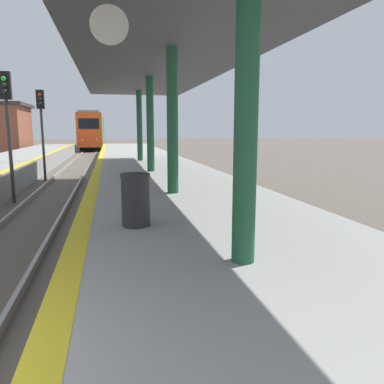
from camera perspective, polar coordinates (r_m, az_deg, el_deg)
The scene contains 5 objects.
train at distance 55.09m, azimuth -14.80°, elevation 9.03°, with size 2.77×23.89×4.66m.
signal_mid at distance 14.19m, azimuth -26.35°, elevation 10.82°, with size 0.36×0.31×4.41m.
signal_far at distance 19.95m, azimuth -21.97°, elevation 10.45°, with size 0.36×0.31×4.41m.
station_canopy at distance 11.51m, azimuth -5.19°, elevation 18.79°, with size 4.69×19.57×3.56m.
trash_bin at distance 5.95m, azimuth -8.58°, elevation -1.17°, with size 0.47×0.47×0.83m.
Camera 1 is at (2.13, -1.89, 2.52)m, focal length 35.00 mm.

